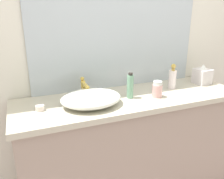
{
  "coord_description": "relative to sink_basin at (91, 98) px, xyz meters",
  "views": [
    {
      "loc": [
        -0.74,
        -1.0,
        1.52
      ],
      "look_at": [
        -0.18,
        0.41,
        0.99
      ],
      "focal_mm": 37.92,
      "sensor_mm": 36.0,
      "label": 1
    }
  ],
  "objects": [
    {
      "name": "vanity_counter",
      "position": [
        0.31,
        0.04,
        -0.5
      ],
      "size": [
        1.66,
        0.52,
        0.91
      ],
      "color": "gray",
      "rests_on": "ground"
    },
    {
      "name": "wall_mirror_panel",
      "position": [
        0.31,
        0.3,
        0.44
      ],
      "size": [
        1.34,
        0.01,
        0.97
      ],
      "primitive_type": "cube",
      "color": "#B2BCC6",
      "rests_on": "vanity_counter"
    },
    {
      "name": "soap_dispenser",
      "position": [
        0.7,
        0.09,
        0.04
      ],
      "size": [
        0.06,
        0.06,
        0.2
      ],
      "color": "white",
      "rests_on": "vanity_counter"
    },
    {
      "name": "lotion_bottle",
      "position": [
        0.29,
        0.02,
        0.04
      ],
      "size": [
        0.05,
        0.05,
        0.18
      ],
      "color": "#72A385",
      "rests_on": "vanity_counter"
    },
    {
      "name": "perfume_bottle",
      "position": [
        0.48,
        -0.03,
        0.01
      ],
      "size": [
        0.07,
        0.07,
        0.12
      ],
      "color": "#D79F9C",
      "rests_on": "vanity_counter"
    },
    {
      "name": "faucet",
      "position": [
        0.0,
        0.17,
        0.03
      ],
      "size": [
        0.03,
        0.15,
        0.14
      ],
      "color": "gold",
      "rests_on": "vanity_counter"
    },
    {
      "name": "sink_basin",
      "position": [
        0.0,
        0.0,
        0.0
      ],
      "size": [
        0.4,
        0.32,
        0.09
      ],
      "primitive_type": "ellipsoid",
      "color": "silver",
      "rests_on": "vanity_counter"
    },
    {
      "name": "candle_jar",
      "position": [
        -0.32,
        0.03,
        -0.03
      ],
      "size": [
        0.05,
        0.05,
        0.03
      ],
      "primitive_type": "cylinder",
      "color": "silver",
      "rests_on": "vanity_counter"
    },
    {
      "name": "tissue_box",
      "position": [
        1.0,
        0.1,
        0.02
      ],
      "size": [
        0.13,
        0.13,
        0.17
      ],
      "color": "silver",
      "rests_on": "vanity_counter"
    },
    {
      "name": "bathroom_wall_rear",
      "position": [
        0.34,
        0.34,
        0.34
      ],
      "size": [
        6.0,
        0.06,
        2.6
      ],
      "primitive_type": "cube",
      "color": "silver",
      "rests_on": "ground"
    }
  ]
}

